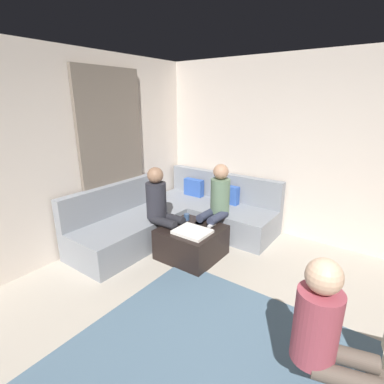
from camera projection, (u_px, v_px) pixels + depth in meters
The scene contains 12 objects.
wall_back at pixel (345, 155), 3.95m from camera, with size 6.00×0.12×2.70m, color beige.
wall_left at pixel (16, 165), 3.33m from camera, with size 0.12×6.00×2.70m, color beige.
curtain_panel at pixel (113, 157), 4.31m from camera, with size 0.06×1.10×2.50m, color #726659.
area_rug at pixel (225, 375), 2.28m from camera, with size 2.60×2.20×0.01m, color slate.
sectional_couch at pixel (178, 217), 4.62m from camera, with size 2.10×2.55×0.87m.
ottoman at pixel (192, 242), 3.97m from camera, with size 0.76×0.76×0.42m, color black.
folded_blanket at pixel (192, 232), 3.75m from camera, with size 0.44×0.36×0.04m, color white.
coffee_mug at pixel (187, 217), 4.15m from camera, with size 0.08×0.08×0.10m, color #334C72.
game_remote at pixel (212, 225), 3.97m from camera, with size 0.05×0.15×0.02m, color white.
person_on_couch_back at pixel (217, 202), 4.18m from camera, with size 0.30×0.60×1.20m.
person_on_couch_side at pixel (162, 207), 4.01m from camera, with size 0.60×0.30×1.20m.
person_on_armchair at pixel (331, 339), 1.81m from camera, with size 0.61×0.39×1.18m.
Camera 1 is at (0.61, -1.46, 2.07)m, focal length 27.23 mm.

